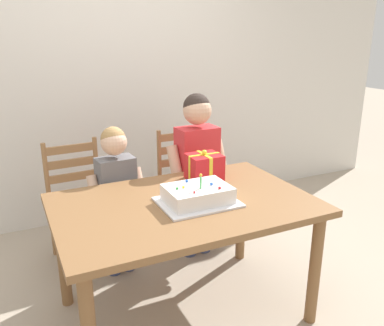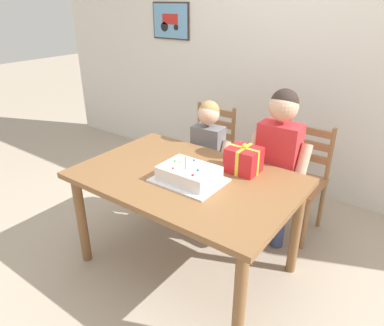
{
  "view_description": "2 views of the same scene",
  "coord_description": "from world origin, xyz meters",
  "px_view_note": "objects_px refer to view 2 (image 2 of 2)",
  "views": [
    {
      "loc": [
        -0.88,
        -1.95,
        1.69
      ],
      "look_at": [
        0.11,
        0.14,
        0.94
      ],
      "focal_mm": 37.57,
      "sensor_mm": 36.0,
      "label": 1
    },
    {
      "loc": [
        1.27,
        -1.67,
        1.84
      ],
      "look_at": [
        0.01,
        0.05,
        0.84
      ],
      "focal_mm": 32.94,
      "sensor_mm": 36.0,
      "label": 2
    }
  ],
  "objects_px": {
    "birthday_cake": "(189,174)",
    "chair_left": "(207,154)",
    "gift_box_red_large": "(244,160)",
    "child_younger": "(208,151)",
    "dining_table": "(186,188)",
    "child_older": "(278,156)",
    "chair_right": "(297,179)"
  },
  "relations": [
    {
      "from": "gift_box_red_large",
      "to": "chair_left",
      "type": "relative_size",
      "value": 0.24
    },
    {
      "from": "birthday_cake",
      "to": "chair_left",
      "type": "xyz_separation_m",
      "value": [
        -0.51,
        0.99,
        -0.34
      ]
    },
    {
      "from": "dining_table",
      "to": "gift_box_red_large",
      "type": "distance_m",
      "value": 0.44
    },
    {
      "from": "chair_left",
      "to": "chair_right",
      "type": "distance_m",
      "value": 0.9
    },
    {
      "from": "birthday_cake",
      "to": "chair_left",
      "type": "height_order",
      "value": "birthday_cake"
    },
    {
      "from": "birthday_cake",
      "to": "gift_box_red_large",
      "type": "distance_m",
      "value": 0.4
    },
    {
      "from": "gift_box_red_large",
      "to": "chair_right",
      "type": "relative_size",
      "value": 0.24
    },
    {
      "from": "dining_table",
      "to": "birthday_cake",
      "type": "xyz_separation_m",
      "value": [
        0.06,
        -0.05,
        0.14
      ]
    },
    {
      "from": "dining_table",
      "to": "chair_left",
      "type": "xyz_separation_m",
      "value": [
        -0.45,
        0.94,
        -0.2
      ]
    },
    {
      "from": "chair_right",
      "to": "child_older",
      "type": "relative_size",
      "value": 0.72
    },
    {
      "from": "chair_right",
      "to": "child_older",
      "type": "xyz_separation_m",
      "value": [
        -0.06,
        -0.32,
        0.31
      ]
    },
    {
      "from": "chair_right",
      "to": "child_younger",
      "type": "distance_m",
      "value": 0.78
    },
    {
      "from": "birthday_cake",
      "to": "chair_right",
      "type": "relative_size",
      "value": 0.48
    },
    {
      "from": "chair_right",
      "to": "child_older",
      "type": "distance_m",
      "value": 0.45
    },
    {
      "from": "dining_table",
      "to": "child_younger",
      "type": "height_order",
      "value": "child_younger"
    },
    {
      "from": "dining_table",
      "to": "chair_left",
      "type": "bearing_deg",
      "value": 115.63
    },
    {
      "from": "chair_left",
      "to": "child_younger",
      "type": "bearing_deg",
      "value": -56.32
    },
    {
      "from": "chair_left",
      "to": "child_older",
      "type": "bearing_deg",
      "value": -21.12
    },
    {
      "from": "gift_box_red_large",
      "to": "chair_right",
      "type": "distance_m",
      "value": 0.77
    },
    {
      "from": "dining_table",
      "to": "chair_left",
      "type": "relative_size",
      "value": 1.61
    },
    {
      "from": "chair_right",
      "to": "chair_left",
      "type": "bearing_deg",
      "value": -180.0
    },
    {
      "from": "gift_box_red_large",
      "to": "chair_left",
      "type": "height_order",
      "value": "gift_box_red_large"
    },
    {
      "from": "dining_table",
      "to": "chair_right",
      "type": "relative_size",
      "value": 1.61
    },
    {
      "from": "birthday_cake",
      "to": "child_older",
      "type": "relative_size",
      "value": 0.34
    },
    {
      "from": "dining_table",
      "to": "chair_right",
      "type": "distance_m",
      "value": 1.06
    },
    {
      "from": "birthday_cake",
      "to": "chair_right",
      "type": "xyz_separation_m",
      "value": [
        0.39,
        0.99,
        -0.34
      ]
    },
    {
      "from": "chair_right",
      "to": "dining_table",
      "type": "bearing_deg",
      "value": -115.57
    },
    {
      "from": "gift_box_red_large",
      "to": "chair_right",
      "type": "height_order",
      "value": "gift_box_red_large"
    },
    {
      "from": "birthday_cake",
      "to": "chair_right",
      "type": "height_order",
      "value": "birthday_cake"
    },
    {
      "from": "birthday_cake",
      "to": "child_younger",
      "type": "relative_size",
      "value": 0.4
    },
    {
      "from": "gift_box_red_large",
      "to": "child_younger",
      "type": "distance_m",
      "value": 0.63
    },
    {
      "from": "dining_table",
      "to": "child_older",
      "type": "bearing_deg",
      "value": 57.92
    }
  ]
}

